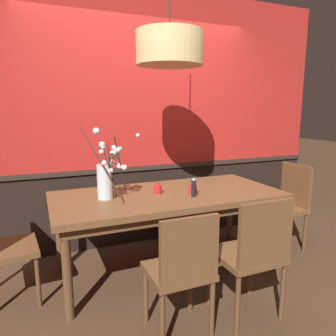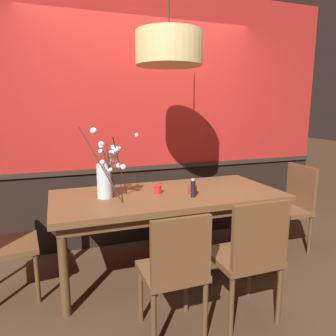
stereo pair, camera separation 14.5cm
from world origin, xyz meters
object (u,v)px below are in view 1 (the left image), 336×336
object	(u,v)px
dining_table	(168,201)
pendant_lamp	(170,49)
chair_head_east_end	(287,201)
vase_with_blossoms	(107,177)
chair_near_side_right	(253,251)
condiment_bottle	(194,188)
candle_holder_nearer_center	(158,189)
chair_far_side_right	(163,193)
candle_holder_nearer_edge	(193,189)
chair_near_side_left	(182,268)

from	to	relation	value
dining_table	pendant_lamp	distance (m)	1.35
chair_head_east_end	vase_with_blossoms	world-z (taller)	vase_with_blossoms
chair_near_side_right	condiment_bottle	world-z (taller)	chair_near_side_right
candle_holder_nearer_center	condiment_bottle	xyz separation A→B (m)	(0.26, -0.22, 0.04)
chair_far_side_right	candle_holder_nearer_center	size ratio (longest dim) A/B	11.25
chair_near_side_right	candle_holder_nearer_edge	distance (m)	0.86
chair_near_side_left	candle_holder_nearer_edge	bearing A→B (deg)	58.84
dining_table	vase_with_blossoms	distance (m)	0.63
dining_table	chair_head_east_end	xyz separation A→B (m)	(1.45, -0.00, -0.16)
vase_with_blossoms	candle_holder_nearer_center	size ratio (longest dim) A/B	7.74
dining_table	vase_with_blossoms	world-z (taller)	vase_with_blossoms
candle_holder_nearer_center	candle_holder_nearer_edge	size ratio (longest dim) A/B	1.02
chair_far_side_right	candle_holder_nearer_center	distance (m)	1.01
chair_near_side_right	vase_with_blossoms	distance (m)	1.33
chair_near_side_right	chair_head_east_end	bearing A→B (deg)	37.76
dining_table	chair_head_east_end	bearing A→B (deg)	-0.19
candle_holder_nearer_edge	dining_table	bearing A→B (deg)	154.02
chair_near_side_left	vase_with_blossoms	bearing A→B (deg)	108.17
chair_near_side_right	candle_holder_nearer_edge	xyz separation A→B (m)	(-0.08, 0.81, 0.27)
candle_holder_nearer_center	chair_far_side_right	bearing A→B (deg)	65.25
candle_holder_nearer_edge	condiment_bottle	world-z (taller)	condiment_bottle
chair_far_side_right	pendant_lamp	distance (m)	1.84
chair_far_side_right	chair_head_east_end	bearing A→B (deg)	-38.41
dining_table	vase_with_blossoms	xyz separation A→B (m)	(-0.56, 0.02, 0.28)
candle_holder_nearer_edge	condiment_bottle	size ratio (longest dim) A/B	0.48
candle_holder_nearer_edge	pendant_lamp	xyz separation A→B (m)	(-0.22, 0.02, 1.22)
condiment_bottle	pendant_lamp	xyz separation A→B (m)	(-0.18, 0.12, 1.18)
dining_table	chair_near_side_right	size ratio (longest dim) A/B	2.24
vase_with_blossoms	chair_head_east_end	bearing A→B (deg)	-0.60
pendant_lamp	condiment_bottle	bearing A→B (deg)	-33.91
dining_table	chair_far_side_right	distance (m)	0.96
pendant_lamp	chair_far_side_right	bearing A→B (deg)	71.31
chair_head_east_end	chair_near_side_right	xyz separation A→B (m)	(-1.16, -0.90, 0.01)
chair_head_east_end	chair_far_side_right	bearing A→B (deg)	141.59
dining_table	candle_holder_nearer_edge	size ratio (longest dim) A/B	26.00
chair_near_side_left	vase_with_blossoms	distance (m)	1.05
dining_table	vase_with_blossoms	size ratio (longest dim) A/B	3.29
condiment_bottle	pendant_lamp	world-z (taller)	pendant_lamp
pendant_lamp	candle_holder_nearer_center	bearing A→B (deg)	126.82
chair_far_side_right	chair_near_side_right	xyz separation A→B (m)	(-0.03, -1.80, 0.02)
vase_with_blossoms	chair_near_side_right	bearing A→B (deg)	-47.45
condiment_bottle	dining_table	bearing A→B (deg)	128.75
chair_far_side_right	vase_with_blossoms	bearing A→B (deg)	-134.77
condiment_bottle	pendant_lamp	distance (m)	1.20
candle_holder_nearer_center	chair_head_east_end	bearing A→B (deg)	-0.88
chair_head_east_end	candle_holder_nearer_edge	world-z (taller)	chair_head_east_end
vase_with_blossoms	candle_holder_nearer_edge	bearing A→B (deg)	-8.60
chair_far_side_right	pendant_lamp	bearing A→B (deg)	-108.69
dining_table	pendant_lamp	world-z (taller)	pendant_lamp
candle_holder_nearer_edge	condiment_bottle	bearing A→B (deg)	-112.81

